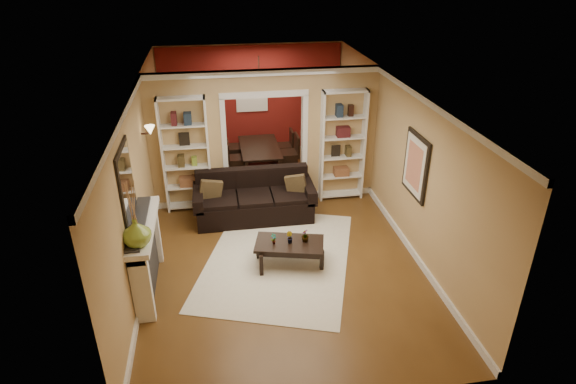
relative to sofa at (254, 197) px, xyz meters
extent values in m
plane|color=brown|center=(0.31, -0.45, -0.45)|extent=(8.00, 8.00, 0.00)
plane|color=white|center=(0.31, -0.45, 2.25)|extent=(8.00, 8.00, 0.00)
plane|color=tan|center=(0.31, 3.55, 0.90)|extent=(8.00, 0.00, 8.00)
plane|color=tan|center=(0.31, -4.45, 0.90)|extent=(8.00, 0.00, 8.00)
plane|color=tan|center=(-1.94, -0.45, 0.90)|extent=(0.00, 8.00, 8.00)
plane|color=tan|center=(2.56, -0.45, 0.90)|extent=(0.00, 8.00, 8.00)
cube|color=tan|center=(0.31, 0.75, 0.90)|extent=(4.50, 0.15, 2.70)
cube|color=maroon|center=(0.31, 3.52, 0.87)|extent=(4.44, 0.04, 2.64)
cube|color=#8CA5CC|center=(0.31, 3.48, 1.10)|extent=(0.78, 0.03, 0.98)
cube|color=silver|center=(0.25, -1.48, -0.44)|extent=(3.22, 3.80, 0.01)
cube|color=black|center=(0.00, 0.00, 0.00)|extent=(2.30, 0.99, 0.90)
cube|color=brown|center=(-0.81, -0.02, 0.19)|extent=(0.42, 0.17, 0.41)
cube|color=brown|center=(0.81, -0.02, 0.18)|extent=(0.40, 0.23, 0.39)
cube|color=black|center=(0.41, -1.66, -0.24)|extent=(1.22, 0.85, 0.42)
imported|color=#336626|center=(0.16, -1.66, 0.06)|extent=(0.12, 0.11, 0.19)
imported|color=#336626|center=(0.41, -1.66, 0.07)|extent=(0.13, 0.14, 0.20)
imported|color=#336626|center=(0.67, -1.66, 0.08)|extent=(0.16, 0.16, 0.22)
cube|color=white|center=(-1.24, 0.58, 0.70)|extent=(0.90, 0.30, 2.30)
cube|color=white|center=(1.86, 0.58, 0.70)|extent=(0.90, 0.30, 2.30)
cube|color=white|center=(-1.78, -1.95, 0.13)|extent=(0.32, 1.70, 1.16)
imported|color=olive|center=(-1.78, -2.53, 0.91)|extent=(0.50, 0.50, 0.40)
cube|color=silver|center=(-1.92, -1.95, 1.35)|extent=(0.03, 0.95, 1.10)
cube|color=#FFE0A5|center=(-1.84, 0.10, 1.38)|extent=(0.18, 0.18, 0.22)
cube|color=black|center=(2.52, -1.45, 1.10)|extent=(0.04, 0.85, 1.05)
imported|color=black|center=(0.39, 2.30, -0.16)|extent=(1.62, 0.90, 0.57)
cube|color=black|center=(-0.16, 2.00, -0.02)|extent=(0.47, 0.47, 0.85)
cube|color=black|center=(0.94, 2.00, 0.02)|extent=(0.52, 0.52, 0.94)
cube|color=black|center=(-0.16, 2.60, 0.01)|extent=(0.51, 0.51, 0.92)
cube|color=black|center=(0.94, 2.60, -0.02)|extent=(0.45, 0.45, 0.85)
cube|color=black|center=(0.31, 2.25, 1.57)|extent=(0.50, 0.50, 0.30)
camera|label=1|loc=(-0.67, -8.19, 4.24)|focal=30.00mm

